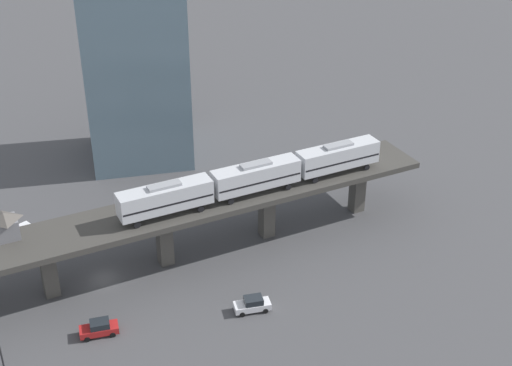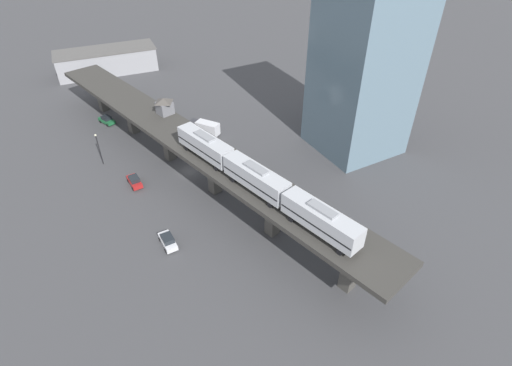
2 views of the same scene
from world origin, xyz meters
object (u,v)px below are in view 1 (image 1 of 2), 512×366
at_px(signal_hut, 5,224).
at_px(subway_train, 256,176).
at_px(street_car_white, 253,304).
at_px(delivery_truck, 10,243).
at_px(street_car_red, 99,328).
at_px(office_tower, 133,53).

bearing_deg(signal_hut, subway_train, -82.92).
height_order(street_car_white, delivery_truck, delivery_truck).
bearing_deg(subway_train, street_car_red, 123.46).
xyz_separation_m(signal_hut, street_car_red, (-10.40, -9.70, -8.95)).
distance_m(signal_hut, delivery_truck, 11.97).
bearing_deg(street_car_red, subway_train, -56.54).
height_order(signal_hut, office_tower, office_tower).
xyz_separation_m(delivery_truck, office_tower, (26.34, -19.62, 16.24)).
relative_size(signal_hut, street_car_white, 0.88).
relative_size(delivery_truck, office_tower, 0.20).
xyz_separation_m(signal_hut, office_tower, (35.01, -18.17, 8.11)).
height_order(subway_train, signal_hut, subway_train).
height_order(signal_hut, street_car_red, signal_hut).
relative_size(signal_hut, street_car_red, 0.87).
xyz_separation_m(street_car_white, delivery_truck, (18.69, 29.25, 0.82)).
bearing_deg(subway_train, office_tower, 22.92).
bearing_deg(delivery_truck, subway_train, -98.29).
bearing_deg(street_car_white, street_car_red, 91.17).
relative_size(signal_hut, office_tower, 0.11).
height_order(subway_train, office_tower, office_tower).
distance_m(signal_hut, street_car_red, 16.80).
distance_m(street_car_white, office_tower, 49.11).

